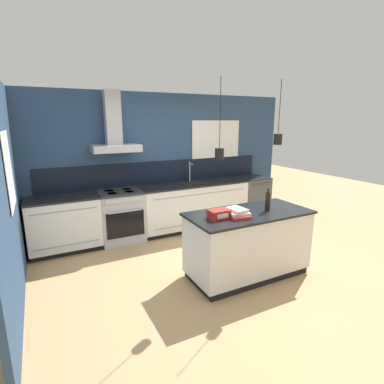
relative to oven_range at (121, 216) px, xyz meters
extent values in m
plane|color=tan|center=(0.89, -1.69, -0.46)|extent=(16.00, 16.00, 0.00)
cube|color=navy|center=(0.89, 0.34, 0.84)|extent=(5.60, 0.06, 2.60)
cube|color=black|center=(0.89, 0.30, 0.67)|extent=(4.42, 0.02, 0.43)
cube|color=white|center=(2.13, 0.30, 1.16)|extent=(1.12, 0.01, 0.96)
cube|color=black|center=(2.13, 0.31, 1.16)|extent=(1.04, 0.01, 0.88)
cube|color=#B5B5BA|center=(0.00, 0.08, 1.18)|extent=(0.80, 0.46, 0.12)
cube|color=#B5B5BA|center=(0.00, 0.17, 1.69)|extent=(0.26, 0.20, 0.90)
cylinder|color=black|center=(0.78, -1.96, 1.73)|extent=(0.01, 0.01, 0.83)
cylinder|color=black|center=(0.78, -1.96, 1.25)|extent=(0.11, 0.11, 0.14)
sphere|color=#F9D18C|center=(0.78, -1.96, 1.25)|extent=(0.06, 0.06, 0.06)
cylinder|color=black|center=(1.62, -2.05, 1.81)|extent=(0.01, 0.01, 0.67)
cylinder|color=black|center=(1.62, -2.05, 1.41)|extent=(0.11, 0.11, 0.14)
sphere|color=#F9D18C|center=(1.62, -2.05, 1.41)|extent=(0.06, 0.06, 0.06)
cube|color=navy|center=(-1.54, -0.99, 0.84)|extent=(0.06, 3.80, 2.60)
cube|color=white|center=(-1.50, -1.14, 1.09)|extent=(0.01, 0.76, 0.88)
cube|color=black|center=(-1.51, -1.14, 1.09)|extent=(0.01, 0.68, 0.80)
cube|color=black|center=(-0.92, 0.03, -0.41)|extent=(1.07, 0.56, 0.09)
cube|color=white|center=(-0.92, 0.00, 0.03)|extent=(1.10, 0.62, 0.79)
cube|color=gray|center=(-0.92, -0.31, 0.30)|extent=(0.97, 0.01, 0.01)
cube|color=gray|center=(-0.92, -0.31, -0.25)|extent=(0.97, 0.01, 0.01)
cube|color=black|center=(-0.92, 0.00, 0.44)|extent=(1.12, 0.64, 0.03)
cube|color=black|center=(1.46, 0.03, -0.41)|extent=(2.10, 0.56, 0.09)
cube|color=white|center=(1.46, 0.00, 0.03)|extent=(2.17, 0.62, 0.79)
cube|color=gray|center=(1.46, -0.31, 0.30)|extent=(1.91, 0.01, 0.01)
cube|color=gray|center=(1.46, -0.31, -0.25)|extent=(1.91, 0.01, 0.01)
cube|color=black|center=(1.46, 0.00, 0.44)|extent=(2.19, 0.64, 0.03)
cube|color=#262628|center=(1.46, 0.05, 0.45)|extent=(0.48, 0.34, 0.01)
cylinder|color=#B5B5BA|center=(1.46, 0.18, 0.64)|extent=(0.02, 0.02, 0.38)
sphere|color=#B5B5BA|center=(1.46, 0.18, 0.83)|extent=(0.03, 0.03, 0.03)
cylinder|color=#B5B5BA|center=(1.46, 0.12, 0.81)|extent=(0.02, 0.12, 0.02)
cube|color=#B5B5BA|center=(0.00, 0.00, -0.02)|extent=(0.74, 0.62, 0.87)
cube|color=black|center=(0.00, -0.31, -0.06)|extent=(0.64, 0.02, 0.44)
cylinder|color=#B5B5BA|center=(0.00, -0.34, 0.17)|extent=(0.56, 0.02, 0.02)
cube|color=#B5B5BA|center=(0.00, -0.32, 0.36)|extent=(0.64, 0.02, 0.07)
cube|color=#2D2D30|center=(0.00, 0.00, 0.43)|extent=(0.74, 0.60, 0.04)
cylinder|color=black|center=(-0.15, 0.11, 0.45)|extent=(0.17, 0.17, 0.00)
cylinder|color=black|center=(0.15, 0.11, 0.45)|extent=(0.17, 0.17, 0.00)
cylinder|color=black|center=(-0.15, -0.10, 0.45)|extent=(0.17, 0.17, 0.00)
cylinder|color=black|center=(0.15, -0.10, 0.45)|extent=(0.17, 0.17, 0.00)
cube|color=#4C4C51|center=(2.87, 0.00, -0.01)|extent=(0.64, 0.62, 0.89)
cube|color=black|center=(2.87, 0.00, 0.44)|extent=(0.64, 0.62, 0.02)
cylinder|color=#4C4C51|center=(2.87, -0.33, 0.36)|extent=(0.48, 0.02, 0.02)
cube|color=black|center=(1.24, -2.01, -0.41)|extent=(1.57, 0.72, 0.09)
cube|color=white|center=(1.24, -2.01, 0.03)|extent=(1.64, 0.75, 0.79)
cube|color=black|center=(1.24, -2.01, 0.44)|extent=(1.69, 0.80, 0.03)
cylinder|color=black|center=(1.50, -2.07, 0.58)|extent=(0.07, 0.07, 0.25)
cylinder|color=black|center=(1.50, -2.07, 0.73)|extent=(0.03, 0.03, 0.06)
cylinder|color=#262628|center=(1.50, -2.07, 0.77)|extent=(0.03, 0.03, 0.01)
cube|color=#B2332D|center=(0.98, -2.11, 0.47)|extent=(0.29, 0.34, 0.04)
cube|color=beige|center=(1.00, -2.08, 0.51)|extent=(0.30, 0.33, 0.03)
cube|color=silver|center=(0.99, -2.08, 0.54)|extent=(0.20, 0.27, 0.04)
cube|color=red|center=(0.74, -2.05, 0.51)|extent=(0.26, 0.17, 0.11)
cube|color=white|center=(0.74, -2.14, 0.51)|extent=(0.15, 0.01, 0.06)
camera|label=1|loc=(-1.19, -5.05, 1.65)|focal=28.00mm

